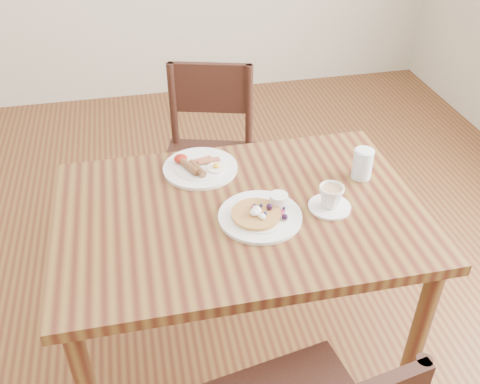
# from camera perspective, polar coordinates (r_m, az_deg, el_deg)

# --- Properties ---
(ground) EXTENTS (5.00, 5.00, 0.00)m
(ground) POSITION_cam_1_polar(r_m,az_deg,el_deg) (2.29, 0.00, -16.74)
(ground) COLOR #572B19
(ground) RESTS_ON ground
(dining_table) EXTENTS (1.20, 0.80, 0.75)m
(dining_table) POSITION_cam_1_polar(r_m,az_deg,el_deg) (1.82, 0.00, -4.30)
(dining_table) COLOR brown
(dining_table) RESTS_ON ground
(chair_far) EXTENTS (0.52, 0.52, 0.88)m
(chair_far) POSITION_cam_1_polar(r_m,az_deg,el_deg) (2.53, -3.30, 4.23)
(chair_far) COLOR #351A13
(chair_far) RESTS_ON ground
(pancake_plate) EXTENTS (0.27, 0.27, 0.06)m
(pancake_plate) POSITION_cam_1_polar(r_m,az_deg,el_deg) (1.71, 2.28, -2.34)
(pancake_plate) COLOR white
(pancake_plate) RESTS_ON dining_table
(breakfast_plate) EXTENTS (0.27, 0.27, 0.04)m
(breakfast_plate) POSITION_cam_1_polar(r_m,az_deg,el_deg) (1.94, -4.39, 2.67)
(breakfast_plate) COLOR white
(breakfast_plate) RESTS_ON dining_table
(teacup_saucer) EXTENTS (0.14, 0.14, 0.08)m
(teacup_saucer) POSITION_cam_1_polar(r_m,az_deg,el_deg) (1.76, 9.63, -0.70)
(teacup_saucer) COLOR white
(teacup_saucer) RESTS_ON dining_table
(water_glass) EXTENTS (0.07, 0.07, 0.11)m
(water_glass) POSITION_cam_1_polar(r_m,az_deg,el_deg) (1.92, 12.93, 2.94)
(water_glass) COLOR silver
(water_glass) RESTS_ON dining_table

